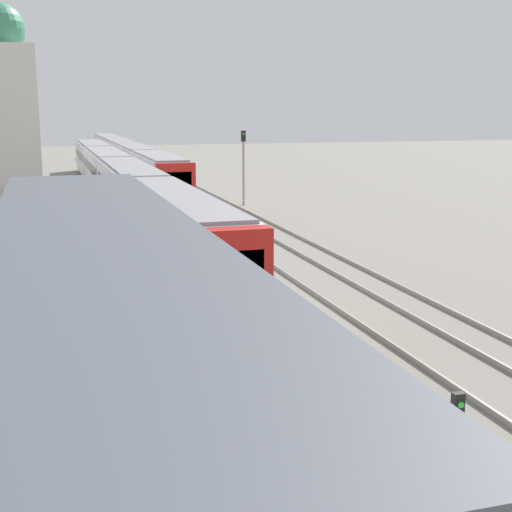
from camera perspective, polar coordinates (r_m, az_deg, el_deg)
name	(u,v)px	position (r m, az deg, el deg)	size (l,w,h in m)	color
platform_canopy	(98,231)	(14.45, -12.55, 2.00)	(4.00, 22.11, 3.12)	#4C515B
person_on_platform	(145,321)	(15.32, -8.90, -5.18)	(0.40, 0.22, 1.66)	#2D2D33
train_near	(118,179)	(47.93, -11.02, 6.08)	(2.54, 58.45, 3.20)	red
train_far	(127,156)	(71.58, -10.32, 7.85)	(2.50, 53.82, 3.08)	red
signal_post_near	(457,425)	(12.98, 15.76, -12.87)	(0.20, 0.21, 1.56)	black
signal_mast_far	(243,158)	(47.17, -1.01, 7.81)	(0.28, 0.29, 4.89)	gray
distant_domed_building	(3,107)	(54.92, -19.59, 11.20)	(4.87, 4.87, 13.59)	silver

